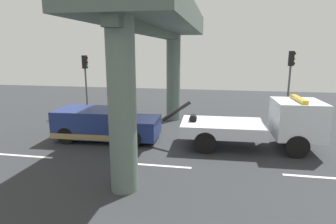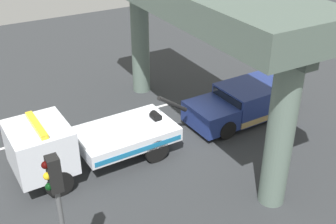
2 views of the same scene
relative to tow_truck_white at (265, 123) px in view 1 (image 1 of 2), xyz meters
The scene contains 9 objects.
ground_plane 4.56m from the tow_truck_white, behind, with size 60.00×40.00×0.10m, color #2D3033.
lane_stripe_west 10.86m from the tow_truck_white, 164.30° to the right, with size 2.60×0.16×0.01m, color silver.
lane_stripe_mid 5.40m from the tow_truck_white, 146.34° to the right, with size 2.60×0.16×0.01m, color silver.
lane_stripe_east 3.55m from the tow_truck_white, 61.07° to the right, with size 2.60×0.16×0.01m, color silver.
tow_truck_white is the anchor object (origin of this frame).
towed_van_green 7.97m from the tow_truck_white, behind, with size 5.26×2.36×1.58m.
overpass_structure 6.67m from the tow_truck_white, behind, with size 3.60×12.00×6.57m.
traffic_light_near 12.67m from the tow_truck_white, 155.09° to the left, with size 0.39×0.32×4.18m.
traffic_light_far 6.05m from the tow_truck_white, 68.00° to the left, with size 0.39×0.32×4.48m.
Camera 1 is at (2.25, -13.34, 4.53)m, focal length 30.44 mm.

